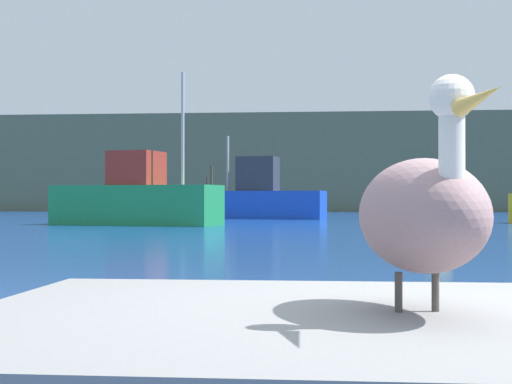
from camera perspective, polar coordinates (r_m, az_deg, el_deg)
hillside_backdrop at (r=69.89m, az=6.23°, el=1.79°), size 140.00×16.02×7.38m
pelican at (r=3.24m, az=11.22°, el=-1.34°), size 0.62×1.23×0.86m
fishing_boat_green at (r=31.65m, az=-8.13°, el=-0.47°), size 6.60×3.40×5.63m
fishing_boat_blue at (r=40.85m, az=0.39°, el=-0.39°), size 6.21×2.79×4.07m
mooring_buoy at (r=17.31m, az=12.28°, el=-2.77°), size 0.59×0.59×0.59m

